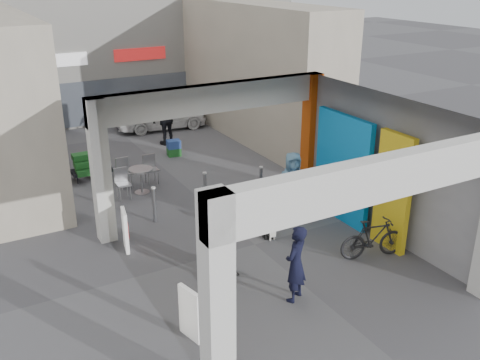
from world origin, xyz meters
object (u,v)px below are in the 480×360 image
produce_stand (92,169)px  man_elderly (292,183)px  man_back_turned (227,237)px  border_collie (270,228)px  man_with_dog (296,264)px  bicycle_rear (373,238)px  man_crates (166,119)px  white_van (161,114)px  cafe_set (134,180)px  bicycle_front (315,197)px

produce_stand → man_elderly: 6.56m
produce_stand → man_back_turned: 7.27m
border_collie → man_elderly: size_ratio=0.40×
man_back_turned → man_with_dog: bearing=-62.1°
border_collie → bicycle_rear: 2.47m
border_collie → man_crates: bearing=96.6°
man_elderly → white_van: bearing=110.6°
man_back_turned → white_van: bearing=71.7°
produce_stand → man_crates: man_crates is taller
cafe_set → bicycle_rear: bicycle_rear is taller
man_with_dog → man_elderly: (2.21, 3.36, 0.05)m
bicycle_front → man_with_dog: bearing=145.1°
border_collie → bicycle_front: size_ratio=0.34×
cafe_set → man_back_turned: size_ratio=0.76×
produce_stand → man_crates: (3.36, 2.07, 0.65)m
man_back_turned → man_elderly: 3.65m
man_back_turned → man_elderly: man_back_turned is taller
produce_stand → man_with_dog: bearing=-78.4°
cafe_set → bicycle_front: 5.39m
produce_stand → white_van: 5.69m
produce_stand → man_with_dog: man_with_dog is taller
man_back_turned → man_crates: man_back_turned is taller
border_collie → white_van: size_ratio=0.19×
man_elderly → cafe_set: bearing=151.4°
cafe_set → man_elderly: (3.17, -3.58, 0.54)m
produce_stand → bicycle_front: 7.14m
cafe_set → man_back_turned: bearing=-88.6°
man_back_turned → man_crates: (2.36, 9.24, -0.02)m
man_with_dog → bicycle_rear: bearing=159.9°
man_with_dog → white_van: (2.08, 12.62, -0.18)m
border_collie → man_crates: (0.61, 8.15, 0.70)m
man_elderly → white_van: (-0.12, 9.26, -0.24)m
man_crates → white_van: bearing=-118.0°
cafe_set → man_with_dog: size_ratio=0.93×
man_back_turned → bicycle_rear: size_ratio=1.25×
bicycle_front → border_collie: bearing=114.2°
man_elderly → produce_stand: bearing=148.0°
man_crates → bicycle_front: man_crates is taller
border_collie → man_with_dog: size_ratio=0.43×
cafe_set → produce_stand: (-0.87, 1.56, -0.00)m
man_with_dog → man_crates: man_crates is taller
produce_stand → man_back_turned: (1.01, -7.17, 0.66)m
man_back_turned → bicycle_front: bearing=21.2°
cafe_set → man_crates: size_ratio=0.77×
man_with_dog → white_van: bearing=-131.2°
produce_stand → bicycle_rear: bicycle_rear is taller
man_elderly → bicycle_rear: bearing=-64.6°
man_elderly → bicycle_rear: size_ratio=1.09×
produce_stand → man_back_turned: bearing=-82.5°
produce_stand → bicycle_rear: (4.31, -7.99, 0.15)m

